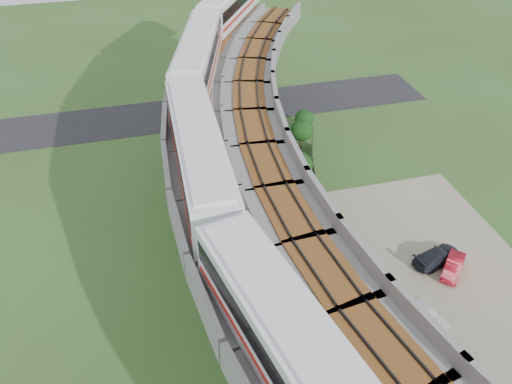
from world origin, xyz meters
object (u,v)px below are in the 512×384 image
car_white (424,313)px  car_dark (437,256)px  metro_train (227,100)px  car_red (453,267)px

car_white → car_dark: car_white is taller
metro_train → car_dark: size_ratio=13.95×
car_white → car_red: bearing=14.4°
car_red → car_dark: (-0.65, 1.30, 0.04)m
car_dark → car_white: bearing=126.2°
metro_train → car_white: metro_train is taller
car_dark → metro_train: bearing=45.8°
car_white → car_red: 5.82m
car_white → car_dark: (3.92, 4.90, -0.02)m
car_white → car_dark: bearing=27.5°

